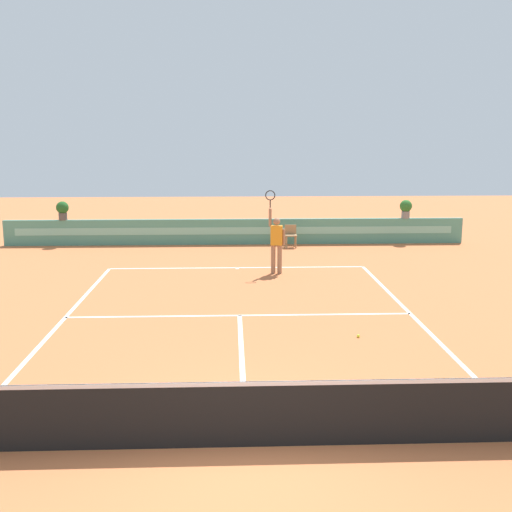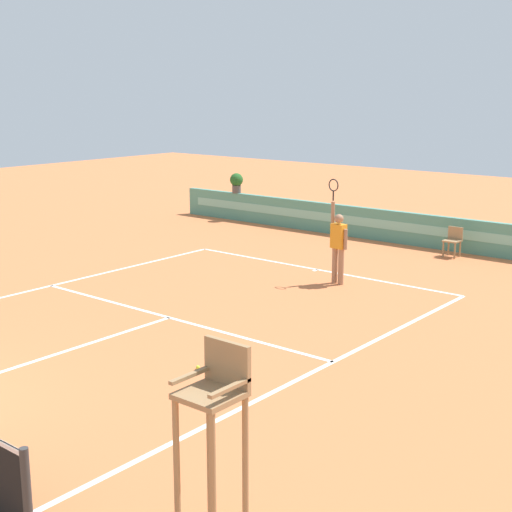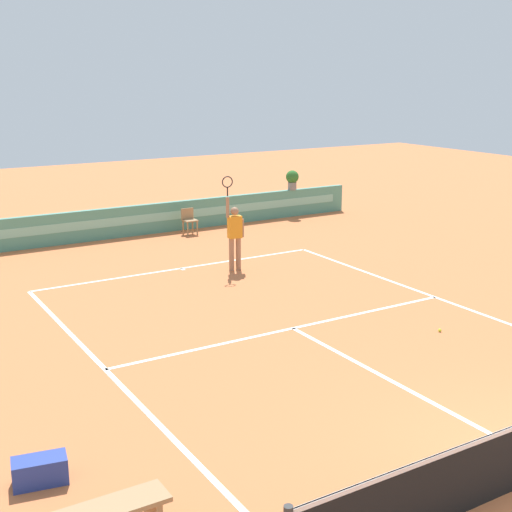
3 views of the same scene
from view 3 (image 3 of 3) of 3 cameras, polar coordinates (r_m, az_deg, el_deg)
The scene contains 8 objects.
ground_plane at distance 14.63m, azimuth 3.89°, elevation -6.33°, with size 60.00×60.00×0.00m, color #C66B3D.
court_lines at distance 15.18m, azimuth 2.33°, elevation -5.50°, with size 8.32×11.94×0.01m.
back_wall_barrier at distance 23.42m, azimuth -10.84°, elevation 2.72°, with size 18.00×0.21×1.00m.
ball_kid_chair at distance 23.56m, azimuth -5.43°, elevation 2.93°, with size 0.44×0.44×0.85m.
gear_bag at distance 10.02m, azimuth -17.08°, elevation -16.27°, with size 0.70×0.36×0.36m, color navy.
tennis_player at distance 19.00m, azimuth -1.74°, elevation 1.92°, with size 0.62×0.27×2.58m.
tennis_ball_near_baseline at distance 15.20m, azimuth 14.64°, elevation -5.83°, with size 0.07×0.07×0.07m, color #CCE033.
potted_plant_far_right at distance 26.31m, azimuth 2.95°, elevation 6.26°, with size 0.48×0.48×0.72m.
Camera 3 is at (-7.91, -5.14, 5.21)m, focal length 49.47 mm.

